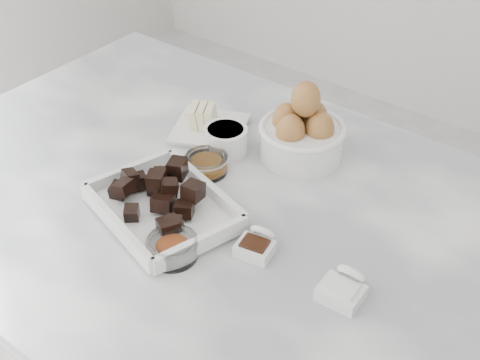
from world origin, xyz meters
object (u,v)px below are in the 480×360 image
object	(u,v)px
zest_bowl	(173,247)
salt_spoon	(343,288)
chocolate_dish	(163,203)
butter_plate	(209,125)
egg_bowl	(302,132)
sugar_ramekin	(226,139)
honey_bowl	(206,164)
vanilla_spoon	(257,244)

from	to	relation	value
zest_bowl	salt_spoon	xyz separation A→B (m)	(0.25, 0.09, -0.00)
chocolate_dish	butter_plate	world-z (taller)	chocolate_dish
zest_bowl	butter_plate	bearing A→B (deg)	121.03
chocolate_dish	salt_spoon	world-z (taller)	chocolate_dish
butter_plate	egg_bowl	distance (m)	0.19
salt_spoon	egg_bowl	bearing A→B (deg)	133.32
chocolate_dish	salt_spoon	bearing A→B (deg)	4.55
egg_bowl	chocolate_dish	bearing A→B (deg)	-105.94
chocolate_dish	sugar_ramekin	distance (m)	0.21
butter_plate	egg_bowl	xyz separation A→B (m)	(0.18, 0.05, 0.03)
butter_plate	honey_bowl	size ratio (longest dim) A/B	2.24
sugar_ramekin	chocolate_dish	bearing A→B (deg)	-80.06
salt_spoon	sugar_ramekin	bearing A→B (deg)	153.18
egg_bowl	salt_spoon	size ratio (longest dim) A/B	2.07
egg_bowl	zest_bowl	xyz separation A→B (m)	(-0.00, -0.35, -0.03)
honey_bowl	salt_spoon	bearing A→B (deg)	-17.67
vanilla_spoon	salt_spoon	xyz separation A→B (m)	(0.15, 0.00, 0.00)
zest_bowl	egg_bowl	bearing A→B (deg)	89.60
chocolate_dish	zest_bowl	distance (m)	0.10
butter_plate	salt_spoon	xyz separation A→B (m)	(0.43, -0.21, -0.00)
egg_bowl	honey_bowl	world-z (taller)	egg_bowl
zest_bowl	vanilla_spoon	distance (m)	0.13
sugar_ramekin	honey_bowl	bearing A→B (deg)	-79.02
sugar_ramekin	zest_bowl	xyz separation A→B (m)	(0.12, -0.27, -0.01)
butter_plate	zest_bowl	distance (m)	0.35
sugar_ramekin	vanilla_spoon	bearing A→B (deg)	-41.35
honey_bowl	chocolate_dish	bearing A→B (deg)	-80.61
chocolate_dish	zest_bowl	world-z (taller)	chocolate_dish
egg_bowl	salt_spoon	bearing A→B (deg)	-46.68
egg_bowl	salt_spoon	distance (m)	0.36
honey_bowl	zest_bowl	distance (m)	0.22
sugar_ramekin	butter_plate	bearing A→B (deg)	155.57
butter_plate	vanilla_spoon	size ratio (longest dim) A/B	2.36
honey_bowl	egg_bowl	bearing A→B (deg)	54.91
chocolate_dish	honey_bowl	size ratio (longest dim) A/B	3.56
chocolate_dish	honey_bowl	distance (m)	0.14
zest_bowl	vanilla_spoon	size ratio (longest dim) A/B	1.08
sugar_ramekin	zest_bowl	bearing A→B (deg)	-66.99
egg_bowl	salt_spoon	xyz separation A→B (m)	(0.24, -0.26, -0.03)
egg_bowl	sugar_ramekin	bearing A→B (deg)	-147.29
butter_plate	egg_bowl	world-z (taller)	egg_bowl
sugar_ramekin	salt_spoon	world-z (taller)	sugar_ramekin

